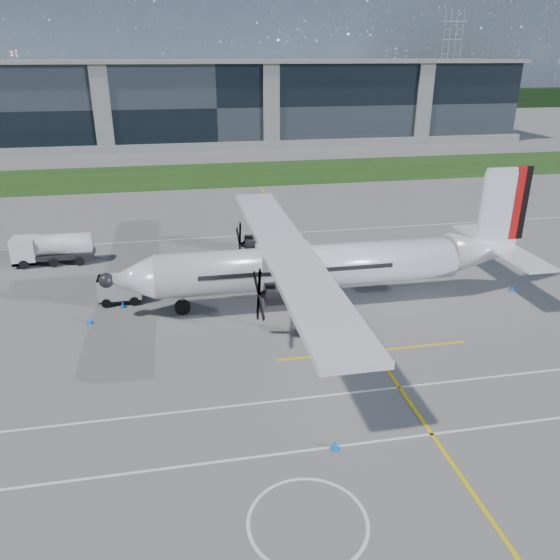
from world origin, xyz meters
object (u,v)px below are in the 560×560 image
pylon_east (450,59)px  safety_cone_portwing (335,445)px  ground_crew_person (132,276)px  baggage_tug (120,289)px  safety_cone_nose_stbd (123,304)px  turboprop_aircraft (325,241)px  safety_cone_fwd (89,320)px  safety_cone_stbdwing (251,237)px  fuel_tanker_truck (47,249)px  safety_cone_tail (512,288)px

pylon_east → safety_cone_portwing: size_ratio=60.00×
ground_crew_person → baggage_tug: bearing=164.3°
safety_cone_portwing → safety_cone_nose_stbd: same height
pylon_east → turboprop_aircraft: 170.74m
pylon_east → safety_cone_nose_stbd: bearing=-123.6°
turboprop_aircraft → baggage_tug: bearing=168.3°
baggage_tug → safety_cone_fwd: baggage_tug is taller
baggage_tug → safety_cone_nose_stbd: (0.18, -1.10, -0.71)m
safety_cone_portwing → safety_cone_stbdwing: bearing=89.2°
fuel_tanker_truck → turboprop_aircraft: bearing=-30.0°
safety_cone_portwing → safety_cone_tail: same height
safety_cone_stbdwing → baggage_tug: bearing=-132.1°
turboprop_aircraft → safety_cone_portwing: (-3.57, -15.43, -4.43)m
pylon_east → safety_cone_nose_stbd: size_ratio=60.00×
ground_crew_person → fuel_tanker_truck: bearing=47.1°
pylon_east → baggage_tug: bearing=-123.8°
turboprop_aircraft → safety_cone_nose_stbd: size_ratio=62.41×
safety_cone_stbdwing → safety_cone_nose_stbd: 17.47m
safety_cone_stbdwing → safety_cone_portwing: bearing=-90.8°
fuel_tanker_truck → safety_cone_nose_stbd: size_ratio=13.74×
turboprop_aircraft → safety_cone_fwd: 16.82m
pylon_east → safety_cone_tail: bearing=-114.7°
pylon_east → safety_cone_fwd: pylon_east is taller
fuel_tanker_truck → safety_cone_nose_stbd: 12.40m
turboprop_aircraft → ground_crew_person: turboprop_aircraft is taller
safety_cone_nose_stbd → baggage_tug: bearing=99.1°
safety_cone_stbdwing → safety_cone_nose_stbd: size_ratio=1.00×
turboprop_aircraft → safety_cone_fwd: turboprop_aircraft is taller
ground_crew_person → pylon_east: bearing=-35.2°
fuel_tanker_truck → safety_cone_nose_stbd: bearing=-56.2°
pylon_east → baggage_tug: 175.97m
fuel_tanker_truck → safety_cone_tail: (35.69, -12.75, -1.04)m
safety_cone_tail → baggage_tug: bearing=173.0°
pylon_east → fuel_tanker_truck: bearing=-127.4°
safety_cone_stbdwing → pylon_east: bearing=57.1°
ground_crew_person → safety_cone_stbdwing: ground_crew_person is taller
turboprop_aircraft → ground_crew_person: 15.24m
baggage_tug → turboprop_aircraft: bearing=-11.7°
baggage_tug → safety_cone_fwd: size_ratio=6.41×
turboprop_aircraft → pylon_east: bearing=60.8°
safety_cone_stbdwing → safety_cone_portwing: (-0.43, -30.84, 0.00)m
baggage_tug → safety_cone_portwing: bearing=-59.6°
turboprop_aircraft → safety_cone_stbdwing: size_ratio=62.41×
safety_cone_tail → safety_cone_fwd: bearing=179.3°
safety_cone_nose_stbd → safety_cone_stbdwing: bearing=50.8°
safety_cone_portwing → safety_cone_nose_stbd: 20.30m
safety_cone_fwd → safety_cone_nose_stbd: bearing=46.1°
safety_cone_portwing → baggage_tug: bearing=120.4°
baggage_tug → fuel_tanker_truck: bearing=126.1°
ground_crew_person → safety_cone_nose_stbd: bearing=171.2°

